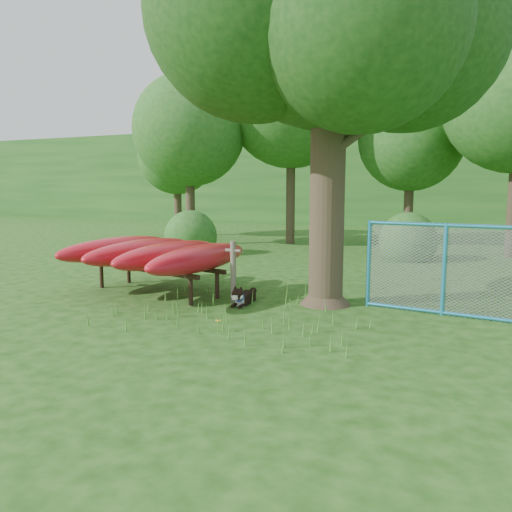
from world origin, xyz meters
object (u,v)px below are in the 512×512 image
at_px(kayak_rack, 156,253).
at_px(husky_dog, 243,297).
at_px(oak_tree, 328,6).
at_px(fence_section, 444,269).

relative_size(kayak_rack, husky_dog, 4.08).
relative_size(oak_tree, husky_dog, 8.54).
relative_size(husky_dog, fence_section, 0.35).
height_order(kayak_rack, husky_dog, kayak_rack).
distance_m(oak_tree, fence_section, 5.18).
relative_size(oak_tree, fence_section, 2.95).
xyz_separation_m(oak_tree, kayak_rack, (-3.58, -0.45, -4.65)).
height_order(kayak_rack, fence_section, fence_section).
bearing_deg(fence_section, oak_tree, -172.72).
xyz_separation_m(kayak_rack, fence_section, (5.78, 0.44, -0.04)).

